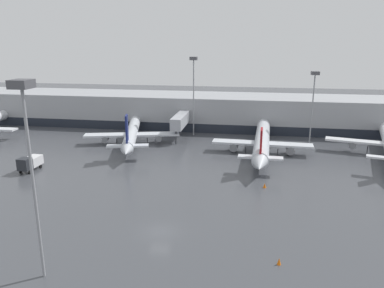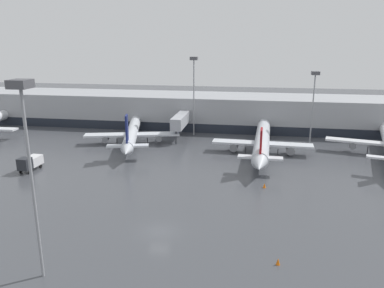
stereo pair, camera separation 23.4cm
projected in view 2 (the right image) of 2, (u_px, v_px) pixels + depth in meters
ground_plane at (159, 232)px, 47.90m from camera, size 320.00×320.00×0.00m
terminal_building at (214, 111)px, 105.57m from camera, size 160.00×28.83×9.00m
parked_jet_0 at (262, 141)px, 80.81m from camera, size 21.55×38.89×8.46m
parked_jet_1 at (132, 133)px, 88.28m from camera, size 22.37×35.59×9.36m
service_truck_0 at (30, 162)px, 70.16m from camera, size 2.41×5.32×2.89m
traffic_cone_0 at (264, 186)px, 62.16m from camera, size 0.52×0.52×0.78m
traffic_cone_4 at (278, 261)px, 40.73m from camera, size 0.45×0.45×0.79m
apron_light_mast_0 at (194, 75)px, 93.27m from camera, size 1.80×1.80×19.86m
apron_light_mast_1 at (314, 86)px, 86.38m from camera, size 1.80×1.80×16.90m
apron_light_mast_2 at (25, 128)px, 34.71m from camera, size 1.80×1.80×20.25m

